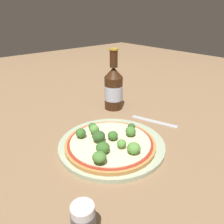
# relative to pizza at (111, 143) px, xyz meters

# --- Properties ---
(ground_plane) EXTENTS (3.00, 3.00, 0.00)m
(ground_plane) POSITION_rel_pizza_xyz_m (-0.00, 0.03, -0.02)
(ground_plane) COLOR #846647
(plate) EXTENTS (0.30, 0.30, 0.01)m
(plate) POSITION_rel_pizza_xyz_m (0.01, 0.01, -0.01)
(plate) COLOR #A3B293
(plate) RESTS_ON ground_plane
(pizza) EXTENTS (0.25, 0.25, 0.01)m
(pizza) POSITION_rel_pizza_xyz_m (0.00, 0.00, 0.00)
(pizza) COLOR #B77F42
(pizza) RESTS_ON plate
(broccoli_floret_0) EXTENTS (0.03, 0.03, 0.03)m
(broccoli_floret_0) POSITION_rel_pizza_xyz_m (0.01, -0.08, 0.02)
(broccoli_floret_0) COLOR #89A866
(broccoli_floret_0) RESTS_ON pizza
(broccoli_floret_1) EXTENTS (0.03, 0.03, 0.03)m
(broccoli_floret_1) POSITION_rel_pizza_xyz_m (0.01, 0.00, 0.02)
(broccoli_floret_1) COLOR #89A866
(broccoli_floret_1) RESTS_ON pizza
(broccoli_floret_2) EXTENTS (0.03, 0.03, 0.03)m
(broccoli_floret_2) POSITION_rel_pizza_xyz_m (-0.05, -0.03, 0.02)
(broccoli_floret_2) COLOR #89A866
(broccoli_floret_2) RESTS_ON pizza
(broccoli_floret_3) EXTENTS (0.02, 0.02, 0.03)m
(broccoli_floret_3) POSITION_rel_pizza_xyz_m (0.00, -0.04, 0.02)
(broccoli_floret_3) COLOR #89A866
(broccoli_floret_3) RESTS_ON pizza
(broccoli_floret_4) EXTENTS (0.02, 0.02, 0.02)m
(broccoli_floret_4) POSITION_rel_pizza_xyz_m (0.08, 0.00, 0.02)
(broccoli_floret_4) COLOR #89A866
(broccoli_floret_4) RESTS_ON pizza
(broccoli_floret_5) EXTENTS (0.04, 0.04, 0.03)m
(broccoli_floret_5) POSITION_rel_pizza_xyz_m (-0.03, 0.02, 0.03)
(broccoli_floret_5) COLOR #89A866
(broccoli_floret_5) RESTS_ON pizza
(broccoli_floret_6) EXTENTS (0.03, 0.03, 0.03)m
(broccoli_floret_6) POSITION_rel_pizza_xyz_m (-0.01, 0.06, 0.02)
(broccoli_floret_6) COLOR #89A866
(broccoli_floret_6) RESTS_ON pizza
(broccoli_floret_7) EXTENTS (0.03, 0.03, 0.03)m
(broccoli_floret_7) POSITION_rel_pizza_xyz_m (0.06, -0.02, 0.02)
(broccoli_floret_7) COLOR #89A866
(broccoli_floret_7) RESTS_ON pizza
(broccoli_floret_8) EXTENTS (0.03, 0.03, 0.03)m
(broccoli_floret_8) POSITION_rel_pizza_xyz_m (-0.08, -0.06, 0.03)
(broccoli_floret_8) COLOR #89A866
(broccoli_floret_8) RESTS_ON pizza
(broccoli_floret_9) EXTENTS (0.02, 0.02, 0.02)m
(broccoli_floret_9) POSITION_rel_pizza_xyz_m (0.00, 0.08, 0.02)
(broccoli_floret_9) COLOR #89A866
(broccoli_floret_9) RESTS_ON pizza
(broccoli_floret_10) EXTENTS (0.03, 0.03, 0.03)m
(broccoli_floret_10) POSITION_rel_pizza_xyz_m (-0.05, 0.07, 0.02)
(broccoli_floret_10) COLOR #89A866
(broccoli_floret_10) RESTS_ON pizza
(beer_bottle) EXTENTS (0.07, 0.07, 0.23)m
(beer_bottle) POSITION_rel_pizza_xyz_m (0.19, 0.20, 0.06)
(beer_bottle) COLOR #381E0F
(beer_bottle) RESTS_ON ground_plane
(pepper_shaker) EXTENTS (0.04, 0.04, 0.07)m
(pepper_shaker) POSITION_rel_pizza_xyz_m (-0.20, -0.17, 0.02)
(pepper_shaker) COLOR #4C4C51
(pepper_shaker) RESTS_ON ground_plane
(fork) EXTENTS (0.07, 0.16, 0.00)m
(fork) POSITION_rel_pizza_xyz_m (0.22, 0.02, -0.02)
(fork) COLOR #B2B2B7
(fork) RESTS_ON ground_plane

